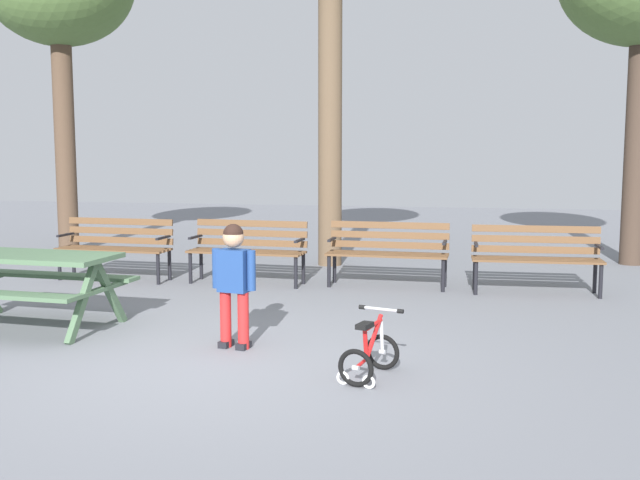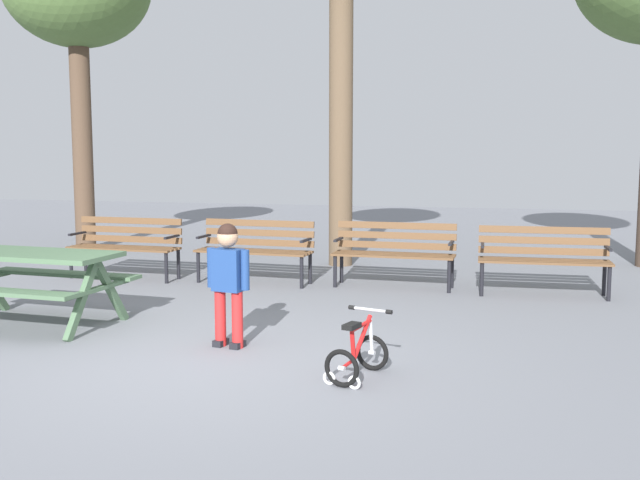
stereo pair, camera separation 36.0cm
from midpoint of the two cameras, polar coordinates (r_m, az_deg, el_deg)
The scene contains 8 objects.
ground at distance 6.61m, azimuth -7.55°, elevation -9.16°, with size 36.00×36.00×0.00m, color slate.
picnic_table at distance 8.28m, azimuth -19.92°, elevation -2.05°, with size 1.89×1.47×0.79m.
park_bench_far_left at distance 10.95m, azimuth -13.57°, elevation -0.17°, with size 1.62×0.52×0.85m.
park_bench_left at distance 10.30m, azimuth -3.91°, elevation -0.43°, with size 1.63×0.55×0.85m.
park_bench_right at distance 10.02m, azimuth 6.71°, elevation -0.67°, with size 1.61×0.50×0.85m.
park_bench_far_right at distance 9.85m, azimuth 17.62°, elevation -1.07°, with size 1.61×0.51×0.85m.
child_standing at distance 6.92m, azimuth -5.51°, elevation -2.60°, with size 0.43×0.21×1.15m.
kids_bicycle at distance 6.05m, azimuth 4.56°, elevation -8.65°, with size 0.49×0.62×0.54m.
Camera 2 is at (2.52, -5.86, 1.82)m, focal length 42.15 mm.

